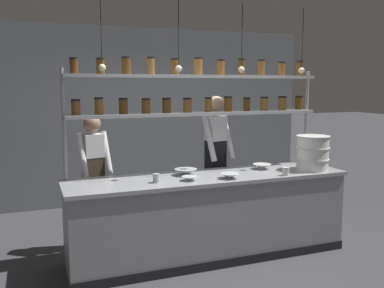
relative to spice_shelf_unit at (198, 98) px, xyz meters
The scene contains 14 objects.
ground_plane 1.79m from the spice_shelf_unit, 89.65° to the right, with size 40.00×40.00×0.00m, color #3D3D42.
back_wall 2.30m from the spice_shelf_unit, 89.95° to the left, with size 5.53×0.12×2.81m, color gray.
prep_counter 1.34m from the spice_shelf_unit, 89.65° to the right, with size 3.13×0.76×0.92m.
spice_shelf_unit is the anchor object (origin of this frame).
chef_left 1.49m from the spice_shelf_unit, 161.66° to the left, with size 0.40×0.33×1.57m.
chef_center 0.83m from the spice_shelf_unit, 34.45° to the left, with size 0.41×0.34×1.77m.
container_stack 1.48m from the spice_shelf_unit, 20.46° to the right, with size 0.39×0.39×0.40m.
prep_bowl_near_left 1.00m from the spice_shelf_unit, 120.54° to the right, with size 0.17×0.17×0.05m.
prep_bowl_center_front 0.99m from the spice_shelf_unit, 75.33° to the right, with size 0.20×0.20×0.06m.
prep_bowl_center_back 0.87m from the spice_shelf_unit, 136.18° to the right, with size 0.25×0.25×0.07m.
prep_bowl_near_right 1.11m from the spice_shelf_unit, 16.48° to the right, with size 0.22×0.22×0.06m.
serving_cup_front 1.12m from the spice_shelf_unit, 144.35° to the right, with size 0.07×0.07×0.09m.
serving_cup_by_board 1.29m from the spice_shelf_unit, 38.87° to the right, with size 0.07×0.07×0.09m.
pendant_light_row 0.48m from the spice_shelf_unit, 87.44° to the right, with size 2.36×0.07×0.73m.
Camera 1 is at (-1.83, -4.22, 1.91)m, focal length 40.00 mm.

